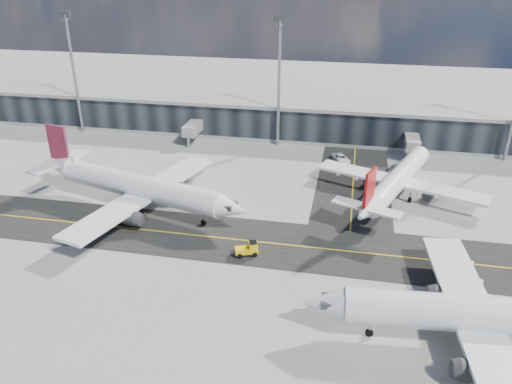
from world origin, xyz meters
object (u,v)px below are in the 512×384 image
(airliner_af, at_px, (137,186))
(airliner_redtail, at_px, (397,180))
(baggage_tug, at_px, (249,249))
(airliner_near, at_px, (494,316))
(service_van, at_px, (341,159))

(airliner_af, xyz_separation_m, airliner_redtail, (44.69, 13.11, -0.57))
(baggage_tug, bearing_deg, airliner_near, 47.42)
(baggage_tug, xyz_separation_m, service_van, (11.83, 39.94, -0.28))
(airliner_redtail, relative_size, airliner_near, 0.84)
(service_van, bearing_deg, airliner_near, -96.05)
(airliner_af, distance_m, airliner_redtail, 46.58)
(baggage_tug, relative_size, service_van, 0.66)
(airliner_redtail, distance_m, service_van, 19.22)
(airliner_af, height_order, airliner_near, airliner_af)
(airliner_near, xyz_separation_m, service_van, (-19.08, 53.14, -3.38))
(airliner_near, distance_m, baggage_tug, 33.75)
(airliner_af, xyz_separation_m, service_van, (34.06, 28.88, -3.42))
(airliner_af, height_order, service_van, airliner_af)
(airliner_near, bearing_deg, airliner_af, 60.46)
(airliner_redtail, distance_m, baggage_tug, 33.10)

